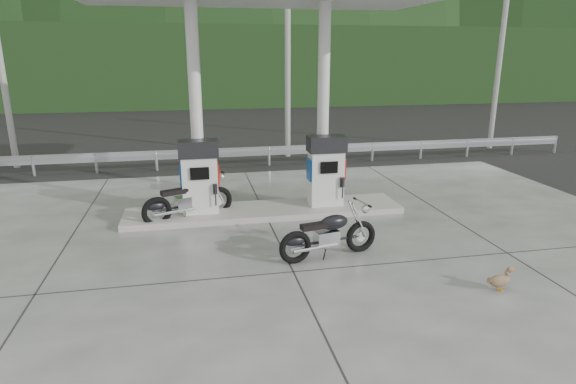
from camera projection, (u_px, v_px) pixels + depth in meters
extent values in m
plane|color=black|center=(283.00, 252.00, 9.97)|extent=(160.00, 160.00, 0.00)
cube|color=#61615C|center=(283.00, 252.00, 9.97)|extent=(18.00, 14.00, 0.02)
cube|color=#A19D96|center=(265.00, 211.00, 12.30)|extent=(7.00, 1.40, 0.15)
cylinder|color=white|center=(196.00, 109.00, 11.66)|extent=(0.30, 0.30, 5.00)
cylinder|color=white|center=(323.00, 106.00, 12.27)|extent=(0.30, 0.30, 5.00)
cube|color=black|center=(233.00, 149.00, 20.81)|extent=(60.00, 7.00, 0.01)
cylinder|color=gray|center=(288.00, 53.00, 18.19)|extent=(0.22, 0.22, 8.00)
cylinder|color=gray|center=(500.00, 53.00, 19.90)|extent=(0.22, 0.22, 8.00)
cube|color=black|center=(211.00, 66.00, 37.40)|extent=(80.00, 6.00, 6.00)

